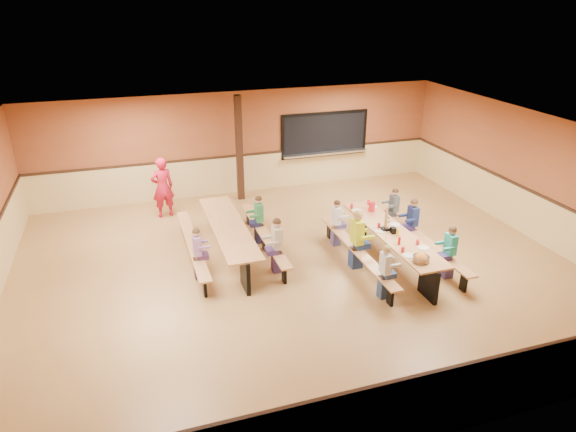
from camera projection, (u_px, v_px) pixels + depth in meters
name	position (u px, v px, depth m)	size (l,w,h in m)	color
ground	(296.00, 268.00, 11.24)	(12.00, 12.00, 0.00)	olive
room_envelope	(296.00, 240.00, 10.96)	(12.04, 10.04, 3.02)	brown
kitchen_pass_through	(325.00, 136.00, 15.69)	(2.78, 0.28, 1.38)	black
structural_post	(239.00, 149.00, 14.41)	(0.18, 0.18, 3.00)	black
cafeteria_table_main	(391.00, 240.00, 11.30)	(1.91, 3.70, 0.74)	#B87A49
cafeteria_table_second	(229.00, 234.00, 11.59)	(1.91, 3.70, 0.74)	#B87A49
seated_child_white_left	(385.00, 272.00, 9.95)	(0.33, 0.27, 1.12)	silver
seated_adult_yellow	(357.00, 240.00, 11.04)	(0.42, 0.35, 1.32)	#CDE21F
seated_child_grey_left	(336.00, 223.00, 12.05)	(0.33, 0.27, 1.12)	silver
seated_child_teal_right	(449.00, 252.00, 10.66)	(0.35, 0.28, 1.16)	teal
seated_child_navy_right	(412.00, 224.00, 11.96)	(0.36, 0.29, 1.19)	navy
seated_child_char_right	(394.00, 211.00, 12.74)	(0.33, 0.27, 1.13)	#464E51
seated_child_purple_sec	(198.00, 254.00, 10.64)	(0.33, 0.27, 1.13)	#8C5E90
seated_child_green_sec	(259.00, 220.00, 12.17)	(0.35, 0.29, 1.17)	#2F7843
seated_child_tan_sec	(277.00, 246.00, 10.87)	(0.38, 0.31, 1.22)	#B5A690
standing_woman	(163.00, 187.00, 13.52)	(0.60, 0.39, 1.64)	red
punch_pitcher	(372.00, 207.00, 12.21)	(0.16, 0.16, 0.22)	red
chip_bowl	(421.00, 258.00, 9.94)	(0.32, 0.32, 0.15)	orange
napkin_dispenser	(394.00, 230.00, 11.12)	(0.10, 0.14, 0.13)	black
condiment_mustard	(398.00, 233.00, 10.97)	(0.06, 0.06, 0.17)	yellow
condiment_ketchup	(399.00, 241.00, 10.61)	(0.06, 0.06, 0.17)	#B2140F
table_paddle	(386.00, 224.00, 11.23)	(0.16, 0.16, 0.56)	black
place_settings	(392.00, 229.00, 11.19)	(0.65, 3.30, 0.11)	beige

